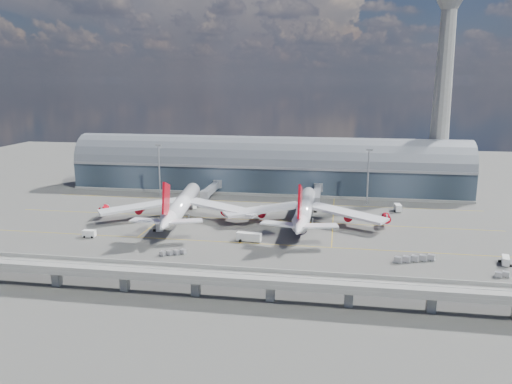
% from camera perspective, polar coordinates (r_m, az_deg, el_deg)
% --- Properties ---
extents(ground, '(500.00, 500.00, 0.00)m').
position_cam_1_polar(ground, '(186.53, -2.17, -4.80)').
color(ground, '#474744').
rests_on(ground, ground).
extents(taxi_lines, '(200.00, 80.12, 0.01)m').
position_cam_1_polar(taxi_lines, '(207.33, -0.94, -3.00)').
color(taxi_lines, gold).
rests_on(taxi_lines, ground).
extents(terminal, '(200.00, 30.00, 28.00)m').
position_cam_1_polar(terminal, '(258.69, 1.27, 2.72)').
color(terminal, '#212C37').
rests_on(terminal, ground).
extents(control_tower, '(19.00, 19.00, 103.00)m').
position_cam_1_polar(control_tower, '(261.95, 20.57, 10.92)').
color(control_tower, gray).
rests_on(control_tower, ground).
extents(guideway, '(220.00, 8.50, 7.20)m').
position_cam_1_polar(guideway, '(134.47, -6.93, -9.56)').
color(guideway, gray).
rests_on(guideway, ground).
extents(floodlight_mast_left, '(3.00, 0.70, 25.70)m').
position_cam_1_polar(floodlight_mast_left, '(248.49, -11.00, 2.61)').
color(floodlight_mast_left, gray).
rests_on(floodlight_mast_left, ground).
extents(floodlight_mast_right, '(3.00, 0.70, 25.70)m').
position_cam_1_polar(floodlight_mast_right, '(233.57, 12.69, 1.91)').
color(floodlight_mast_right, gray).
rests_on(floodlight_mast_right, ground).
extents(airliner_left, '(68.89, 72.45, 22.08)m').
position_cam_1_polar(airliner_left, '(205.20, -8.56, -1.49)').
color(airliner_left, white).
rests_on(airliner_left, ground).
extents(airliner_right, '(66.87, 69.86, 22.23)m').
position_cam_1_polar(airliner_right, '(198.25, 5.56, -2.07)').
color(airliner_right, white).
rests_on(airliner_right, ground).
extents(jet_bridge_left, '(4.40, 28.00, 7.25)m').
position_cam_1_polar(jet_bridge_left, '(240.35, -5.04, 0.41)').
color(jet_bridge_left, gray).
rests_on(jet_bridge_left, ground).
extents(jet_bridge_right, '(4.40, 32.00, 7.25)m').
position_cam_1_polar(jet_bridge_right, '(231.26, 7.00, -0.12)').
color(jet_bridge_right, gray).
rests_on(jet_bridge_right, ground).
extents(service_truck_0, '(4.33, 8.19, 3.23)m').
position_cam_1_polar(service_truck_0, '(194.39, -10.86, -3.79)').
color(service_truck_0, silver).
rests_on(service_truck_0, ground).
extents(service_truck_1, '(4.67, 2.41, 2.67)m').
position_cam_1_polar(service_truck_1, '(191.97, -18.52, -4.54)').
color(service_truck_1, silver).
rests_on(service_truck_1, ground).
extents(service_truck_2, '(9.03, 3.56, 3.19)m').
position_cam_1_polar(service_truck_2, '(177.37, -0.82, -5.16)').
color(service_truck_2, silver).
rests_on(service_truck_2, ground).
extents(service_truck_3, '(3.27, 5.69, 2.59)m').
position_cam_1_polar(service_truck_3, '(174.15, 26.62, -7.01)').
color(service_truck_3, silver).
rests_on(service_truck_3, ground).
extents(service_truck_4, '(3.10, 5.70, 3.20)m').
position_cam_1_polar(service_truck_4, '(225.96, 15.89, -1.75)').
color(service_truck_4, silver).
rests_on(service_truck_4, ground).
extents(service_truck_5, '(5.95, 5.05, 2.76)m').
position_cam_1_polar(service_truck_5, '(224.34, -7.46, -1.52)').
color(service_truck_5, silver).
rests_on(service_truck_5, ground).
extents(cargo_train_0, '(8.60, 5.06, 1.48)m').
position_cam_1_polar(cargo_train_0, '(166.70, -9.49, -6.85)').
color(cargo_train_0, gray).
rests_on(cargo_train_0, ground).
extents(cargo_train_1, '(13.75, 6.56, 1.86)m').
position_cam_1_polar(cargo_train_1, '(166.25, 17.68, -7.27)').
color(cargo_train_1, gray).
rests_on(cargo_train_1, ground).
extents(cargo_train_2, '(4.84, 2.83, 1.57)m').
position_cam_1_polar(cargo_train_2, '(163.17, 26.29, -8.45)').
color(cargo_train_2, gray).
rests_on(cargo_train_2, ground).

